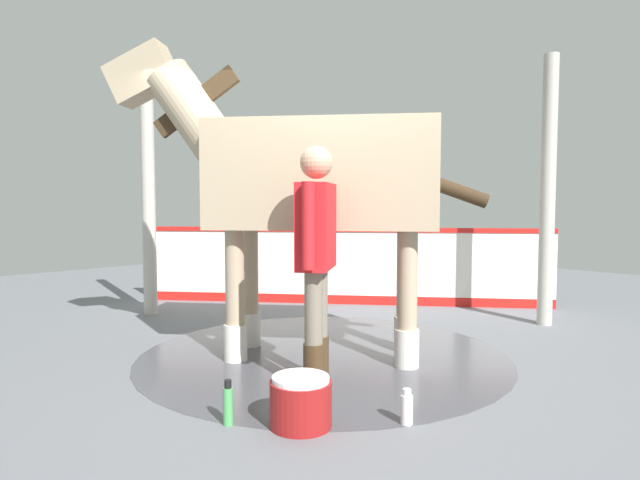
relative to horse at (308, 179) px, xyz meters
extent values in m
cube|color=slate|center=(-0.09, 0.24, -1.56)|extent=(16.00, 16.00, 0.02)
cylinder|color=#4C4C54|center=(-0.08, 0.11, -1.55)|extent=(3.24, 3.24, 0.00)
cube|color=white|center=(-2.05, -1.42, -1.07)|extent=(3.35, 4.29, 0.96)
cube|color=red|center=(-2.05, -1.42, -0.56)|extent=(3.36, 4.30, 0.06)
cube|color=red|center=(-2.05, -1.42, -1.49)|extent=(3.35, 4.29, 0.12)
cylinder|color=#B7B2A8|center=(0.12, -2.64, -0.08)|extent=(0.16, 0.16, 2.95)
cylinder|color=#B7B2A8|center=(-2.69, 0.98, -0.08)|extent=(0.16, 0.16, 2.95)
cube|color=tan|center=(-0.08, 0.11, 0.03)|extent=(1.88, 2.06, 0.90)
cylinder|color=tan|center=(0.56, -0.31, -0.99)|extent=(0.16, 0.16, 1.13)
cylinder|color=silver|center=(0.56, -0.31, -1.39)|extent=(0.20, 0.20, 0.32)
cylinder|color=tan|center=(0.16, -0.62, -0.99)|extent=(0.16, 0.16, 1.13)
cylinder|color=silver|center=(0.16, -0.62, -1.39)|extent=(0.20, 0.20, 0.32)
cylinder|color=tan|center=(-0.33, 0.83, -0.99)|extent=(0.16, 0.16, 1.13)
cylinder|color=silver|center=(-0.33, 0.83, -1.39)|extent=(0.20, 0.20, 0.32)
cylinder|color=tan|center=(-0.72, 0.53, -0.99)|extent=(0.16, 0.16, 1.13)
cylinder|color=silver|center=(-0.72, 0.53, -1.39)|extent=(0.20, 0.20, 0.32)
cylinder|color=tan|center=(0.61, -0.78, 0.55)|extent=(0.86, 0.94, 1.01)
cube|color=#382819|center=(0.61, -0.78, 0.68)|extent=(0.53, 0.66, 0.62)
cube|color=tan|center=(0.91, -1.17, 0.94)|extent=(0.62, 0.69, 0.56)
cylinder|color=#382819|center=(-0.73, 0.94, -0.07)|extent=(0.52, 0.63, 0.35)
cylinder|color=#47331E|center=(0.43, 0.58, -1.38)|extent=(0.15, 0.15, 0.35)
cylinder|color=slate|center=(0.43, 0.58, -0.94)|extent=(0.13, 0.13, 0.52)
cylinder|color=#47331E|center=(0.62, 0.71, -1.38)|extent=(0.15, 0.15, 0.35)
cylinder|color=slate|center=(0.62, 0.71, -0.94)|extent=(0.13, 0.13, 0.52)
cube|color=red|center=(0.53, 0.64, -0.37)|extent=(0.54, 0.47, 0.62)
cylinder|color=red|center=(0.28, 0.47, -0.36)|extent=(0.09, 0.09, 0.59)
cylinder|color=red|center=(0.78, 0.82, -0.36)|extent=(0.09, 0.09, 0.59)
sphere|color=tan|center=(0.53, 0.64, 0.08)|extent=(0.24, 0.24, 0.24)
cylinder|color=maroon|center=(1.10, 1.08, -1.41)|extent=(0.38, 0.38, 0.28)
cylinder|color=white|center=(1.10, 1.08, -1.26)|extent=(0.35, 0.35, 0.03)
cylinder|color=white|center=(0.62, 1.52, -1.46)|extent=(0.08, 0.08, 0.18)
cylinder|color=white|center=(0.62, 1.52, -1.35)|extent=(0.05, 0.05, 0.04)
cylinder|color=#4CA559|center=(1.39, 0.76, -1.44)|extent=(0.06, 0.06, 0.23)
cylinder|color=black|center=(1.39, 0.76, -1.30)|extent=(0.04, 0.04, 0.05)
camera|label=1|loc=(3.27, 3.42, -0.21)|focal=30.43mm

